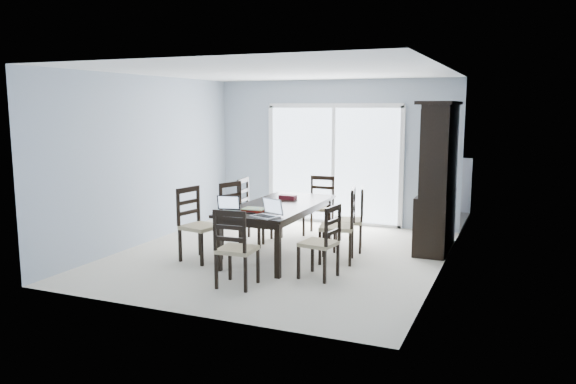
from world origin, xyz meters
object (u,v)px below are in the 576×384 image
at_px(dining_table, 279,209).
at_px(laptop_dark, 226,209).
at_px(chair_left_near, 195,216).
at_px(chair_left_mid, 236,208).
at_px(chair_right_near, 325,234).
at_px(laptop_silver, 265,213).
at_px(cell_phone, 251,213).
at_px(chair_right_mid, 344,217).
at_px(chair_right_far, 355,212).
at_px(chair_end_far, 320,199).
at_px(china_hutch, 438,178).
at_px(chair_left_far, 250,203).
at_px(chair_end_near, 234,240).
at_px(hot_tub, 324,187).
at_px(game_box, 288,197).

bearing_deg(dining_table, laptop_dark, -113.74).
distance_m(chair_left_near, chair_left_mid, 0.83).
distance_m(chair_right_near, laptop_silver, 0.80).
bearing_deg(cell_phone, chair_left_near, 177.29).
bearing_deg(chair_left_near, chair_right_mid, 120.35).
relative_size(chair_left_mid, chair_right_far, 1.05).
relative_size(laptop_dark, laptop_silver, 0.87).
bearing_deg(chair_right_far, dining_table, 112.77).
relative_size(dining_table, chair_end_far, 1.96).
distance_m(china_hutch, laptop_dark, 3.21).
height_order(chair_left_far, chair_right_near, chair_left_far).
distance_m(chair_right_mid, laptop_silver, 1.24).
bearing_deg(chair_right_mid, china_hutch, -53.24).
bearing_deg(chair_left_near, chair_left_mid, 176.02).
bearing_deg(dining_table, laptop_silver, -76.89).
distance_m(laptop_dark, cell_phone, 0.34).
bearing_deg(chair_end_far, chair_right_mid, 119.54).
distance_m(china_hutch, chair_right_far, 1.33).
height_order(chair_right_near, chair_right_mid, chair_right_mid).
distance_m(chair_left_mid, chair_right_mid, 1.74).
bearing_deg(dining_table, chair_left_far, 140.29).
bearing_deg(chair_left_far, chair_end_near, 16.72).
relative_size(chair_right_mid, chair_right_far, 1.09).
distance_m(dining_table, chair_end_near, 1.57).
height_order(chair_right_far, cell_phone, chair_right_far).
xyz_separation_m(china_hutch, chair_end_far, (-1.95, 0.30, -0.48)).
bearing_deg(chair_right_far, hot_tub, 12.80).
bearing_deg(chair_left_near, chair_left_far, -177.42).
bearing_deg(chair_end_near, chair_left_mid, 114.07).
bearing_deg(game_box, laptop_dark, -104.64).
relative_size(chair_left_far, chair_end_far, 1.03).
bearing_deg(chair_left_far, china_hutch, 96.42).
bearing_deg(chair_end_near, chair_right_far, 66.95).
distance_m(chair_left_far, chair_end_near, 2.40).
xyz_separation_m(chair_left_mid, chair_end_near, (0.88, -1.71, -0.03)).
bearing_deg(china_hutch, chair_left_far, -168.22).
bearing_deg(game_box, chair_left_mid, -159.36).
xyz_separation_m(chair_right_near, chair_end_far, (-0.89, 2.34, 0.03)).
distance_m(chair_left_far, hot_tub, 2.95).
height_order(dining_table, hot_tub, hot_tub).
height_order(dining_table, chair_left_mid, chair_left_mid).
bearing_deg(cell_phone, chair_right_mid, 45.55).
relative_size(china_hutch, chair_end_near, 2.00).
height_order(chair_right_mid, laptop_silver, chair_right_mid).
bearing_deg(chair_end_near, chair_right_near, 38.64).
distance_m(chair_left_near, laptop_dark, 0.67).
relative_size(chair_right_far, cell_phone, 9.81).
xyz_separation_m(chair_left_far, chair_right_near, (1.76, -1.45, -0.04)).
bearing_deg(laptop_silver, chair_left_far, 143.38).
xyz_separation_m(chair_right_mid, laptop_dark, (-1.34, -0.89, 0.17)).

